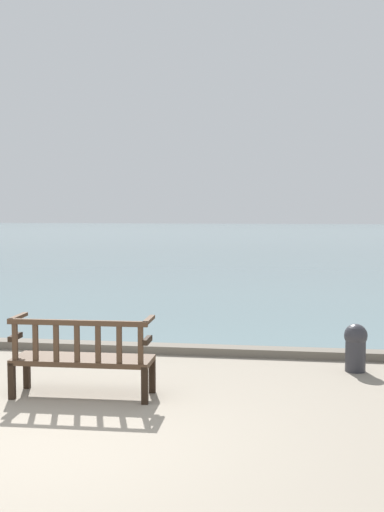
# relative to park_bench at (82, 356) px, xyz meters

# --- Properties ---
(ground_plane) EXTENTS (160.00, 160.00, 0.00)m
(ground_plane) POSITION_rel_park_bench_xyz_m (0.01, -1.50, -0.47)
(ground_plane) COLOR gray
(harbor_water) EXTENTS (100.00, 80.00, 0.08)m
(harbor_water) POSITION_rel_park_bench_xyz_m (0.01, 42.50, -0.43)
(harbor_water) COLOR slate
(harbor_water) RESTS_ON ground
(quay_edge_kerb) EXTENTS (40.00, 0.30, 0.12)m
(quay_edge_kerb) POSITION_rel_park_bench_xyz_m (0.01, 2.35, -0.41)
(quay_edge_kerb) COLOR #675F54
(quay_edge_kerb) RESTS_ON ground
(park_bench) EXTENTS (1.61, 0.56, 0.92)m
(park_bench) POSITION_rel_park_bench_xyz_m (0.00, 0.00, 0.00)
(park_bench) COLOR black
(park_bench) RESTS_ON ground
(mooring_bollard) EXTENTS (0.31, 0.31, 0.64)m
(mooring_bollard) POSITION_rel_park_bench_xyz_m (3.22, 1.64, -0.12)
(mooring_bollard) COLOR #2D2D33
(mooring_bollard) RESTS_ON ground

